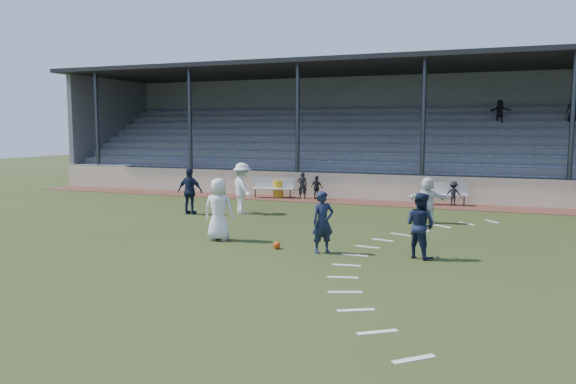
{
  "coord_description": "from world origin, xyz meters",
  "views": [
    {
      "loc": [
        6.37,
        -14.16,
        3.34
      ],
      "look_at": [
        0.0,
        2.5,
        1.3
      ],
      "focal_mm": 35.0,
      "sensor_mm": 36.0,
      "label": 1
    }
  ],
  "objects_px": {
    "bench_left": "(274,186)",
    "football": "(277,245)",
    "player_white_lead": "(219,209)",
    "bench_right": "(444,192)",
    "player_navy_lead": "(323,222)",
    "trash_bin": "(278,189)"
  },
  "relations": [
    {
      "from": "bench_left",
      "to": "trash_bin",
      "type": "bearing_deg",
      "value": 42.73
    },
    {
      "from": "bench_left",
      "to": "player_white_lead",
      "type": "distance_m",
      "value": 10.31
    },
    {
      "from": "bench_left",
      "to": "trash_bin",
      "type": "relative_size",
      "value": 2.54
    },
    {
      "from": "trash_bin",
      "to": "player_navy_lead",
      "type": "height_order",
      "value": "player_navy_lead"
    },
    {
      "from": "bench_left",
      "to": "bench_right",
      "type": "height_order",
      "value": "same"
    },
    {
      "from": "bench_left",
      "to": "player_white_lead",
      "type": "bearing_deg",
      "value": -88.1
    },
    {
      "from": "bench_right",
      "to": "player_white_lead",
      "type": "distance_m",
      "value": 11.75
    },
    {
      "from": "player_white_lead",
      "to": "bench_right",
      "type": "bearing_deg",
      "value": -126.76
    },
    {
      "from": "player_white_lead",
      "to": "football",
      "type": "bearing_deg",
      "value": 157.17
    },
    {
      "from": "bench_right",
      "to": "trash_bin",
      "type": "distance_m",
      "value": 7.73
    },
    {
      "from": "bench_left",
      "to": "player_white_lead",
      "type": "height_order",
      "value": "player_white_lead"
    },
    {
      "from": "football",
      "to": "trash_bin",
      "type": "bearing_deg",
      "value": 111.72
    },
    {
      "from": "bench_right",
      "to": "player_white_lead",
      "type": "bearing_deg",
      "value": -126.19
    },
    {
      "from": "bench_left",
      "to": "football",
      "type": "height_order",
      "value": "bench_left"
    },
    {
      "from": "trash_bin",
      "to": "player_navy_lead",
      "type": "relative_size",
      "value": 0.48
    },
    {
      "from": "bench_left",
      "to": "football",
      "type": "xyz_separation_m",
      "value": [
        4.44,
        -10.55,
        -0.48
      ]
    },
    {
      "from": "bench_right",
      "to": "player_navy_lead",
      "type": "relative_size",
      "value": 1.22
    },
    {
      "from": "bench_left",
      "to": "football",
      "type": "distance_m",
      "value": 11.46
    },
    {
      "from": "football",
      "to": "player_white_lead",
      "type": "distance_m",
      "value": 2.3
    },
    {
      "from": "bench_right",
      "to": "player_navy_lead",
      "type": "xyz_separation_m",
      "value": [
        -2.11,
        -10.89,
        0.25
      ]
    },
    {
      "from": "trash_bin",
      "to": "player_navy_lead",
      "type": "xyz_separation_m",
      "value": [
        5.62,
        -10.77,
        0.41
      ]
    },
    {
      "from": "football",
      "to": "player_navy_lead",
      "type": "bearing_deg",
      "value": -0.27
    }
  ]
}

